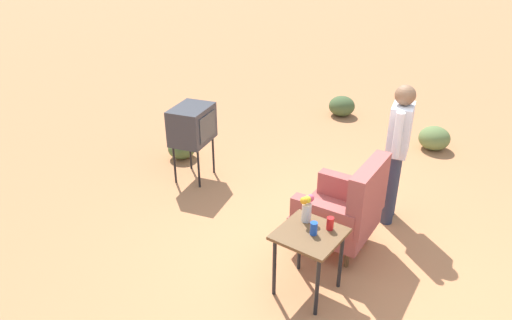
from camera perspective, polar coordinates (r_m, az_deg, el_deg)
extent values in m
plane|color=#C17A4C|center=(5.09, 9.74, -11.45)|extent=(60.00, 60.00, 0.00)
cylinder|color=brown|center=(5.46, 8.04, -6.94)|extent=(0.05, 0.05, 0.22)
cylinder|color=brown|center=(5.07, 5.44, -9.79)|extent=(0.05, 0.05, 0.22)
cylinder|color=brown|center=(5.32, 13.28, -8.52)|extent=(0.05, 0.05, 0.22)
cylinder|color=brown|center=(4.90, 11.07, -11.63)|extent=(0.05, 0.05, 0.22)
cube|color=#9E4C47|center=(5.06, 9.64, -7.23)|extent=(0.81, 0.81, 0.20)
cube|color=#9E4C47|center=(4.75, 13.56, -4.08)|extent=(0.77, 0.21, 0.64)
cube|color=#9E4C47|center=(5.20, 11.25, -3.42)|extent=(0.18, 0.69, 0.26)
cube|color=#9E4C47|center=(4.68, 8.27, -6.77)|extent=(0.18, 0.69, 0.26)
cylinder|color=black|center=(4.68, 5.37, -10.08)|extent=(0.04, 0.04, 0.63)
cylinder|color=black|center=(4.38, 2.26, -12.95)|extent=(0.04, 0.04, 0.63)
cylinder|color=black|center=(4.53, 10.33, -11.96)|extent=(0.04, 0.04, 0.63)
cylinder|color=black|center=(4.21, 7.50, -15.14)|extent=(0.04, 0.04, 0.63)
cube|color=brown|center=(4.24, 6.60, -9.00)|extent=(0.56, 0.56, 0.03)
cylinder|color=black|center=(6.14, -7.04, -1.07)|extent=(0.03, 0.03, 0.55)
cylinder|color=black|center=(6.48, -5.25, 0.62)|extent=(0.03, 0.03, 0.55)
cylinder|color=black|center=(6.30, -9.94, -0.51)|extent=(0.03, 0.03, 0.55)
cylinder|color=black|center=(6.64, -8.05, 1.10)|extent=(0.03, 0.03, 0.55)
cube|color=#333338|center=(6.18, -7.85, 4.34)|extent=(0.69, 0.58, 0.48)
cube|color=#383D3F|center=(6.08, -5.97, 4.07)|extent=(0.41, 0.12, 0.34)
cylinder|color=#2D3347|center=(5.69, 16.42, -2.63)|extent=(0.14, 0.14, 0.86)
cylinder|color=#2D3347|center=(5.51, 16.14, -3.58)|extent=(0.14, 0.14, 0.86)
cube|color=silver|center=(5.30, 17.25, 3.59)|extent=(0.40, 0.30, 0.56)
cylinder|color=silver|center=(5.51, 17.59, 4.75)|extent=(0.09, 0.09, 0.50)
cylinder|color=silver|center=(5.07, 16.96, 2.91)|extent=(0.09, 0.09, 0.50)
sphere|color=brown|center=(5.17, 17.83, 7.57)|extent=(0.22, 0.22, 0.22)
cylinder|color=blue|center=(4.19, 7.08, -8.31)|extent=(0.07, 0.07, 0.12)
cylinder|color=red|center=(4.27, 9.06, -7.69)|extent=(0.07, 0.07, 0.12)
cylinder|color=silver|center=(4.34, 6.21, -6.41)|extent=(0.09, 0.09, 0.18)
sphere|color=yellow|center=(4.26, 6.30, -4.84)|extent=(0.07, 0.07, 0.07)
sphere|color=#E04C66|center=(4.29, 6.69, -4.65)|extent=(0.07, 0.07, 0.07)
sphere|color=orange|center=(4.24, 5.89, -4.98)|extent=(0.07, 0.07, 0.07)
ellipsoid|color=olive|center=(7.72, 20.98, 2.53)|extent=(0.47, 0.47, 0.37)
ellipsoid|color=#475B33|center=(8.69, 10.46, 6.52)|extent=(0.47, 0.47, 0.36)
ellipsoid|color=#516B38|center=(7.02, -9.09, 1.44)|extent=(0.41, 0.41, 0.31)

